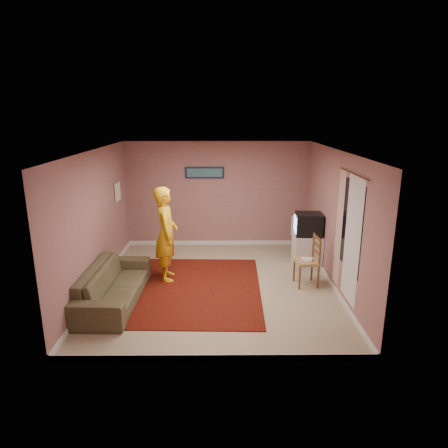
{
  "coord_description": "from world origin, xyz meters",
  "views": [
    {
      "loc": [
        0.1,
        -7.21,
        3.25
      ],
      "look_at": [
        0.16,
        0.6,
        1.07
      ],
      "focal_mm": 32.0,
      "sensor_mm": 36.0,
      "label": 1
    }
  ],
  "objects_px": {
    "crt_tv": "(308,224)",
    "chair_a": "(302,235)",
    "tv_cabinet": "(307,251)",
    "person": "(166,234)",
    "chair_b": "(307,255)",
    "sofa": "(114,285)"
  },
  "relations": [
    {
      "from": "person",
      "to": "chair_b",
      "type": "bearing_deg",
      "value": -103.84
    },
    {
      "from": "chair_b",
      "to": "person",
      "type": "bearing_deg",
      "value": -102.54
    },
    {
      "from": "chair_a",
      "to": "sofa",
      "type": "bearing_deg",
      "value": -135.58
    },
    {
      "from": "chair_a",
      "to": "person",
      "type": "xyz_separation_m",
      "value": [
        -2.95,
        -1.25,
        0.41
      ]
    },
    {
      "from": "tv_cabinet",
      "to": "sofa",
      "type": "xyz_separation_m",
      "value": [
        -3.75,
        -1.61,
        -0.04
      ]
    },
    {
      "from": "tv_cabinet",
      "to": "sofa",
      "type": "height_order",
      "value": "tv_cabinet"
    },
    {
      "from": "crt_tv",
      "to": "chair_a",
      "type": "relative_size",
      "value": 1.24
    },
    {
      "from": "chair_a",
      "to": "chair_b",
      "type": "xyz_separation_m",
      "value": [
        -0.21,
        -1.58,
        0.08
      ]
    },
    {
      "from": "tv_cabinet",
      "to": "person",
      "type": "height_order",
      "value": "person"
    },
    {
      "from": "chair_b",
      "to": "sofa",
      "type": "height_order",
      "value": "chair_b"
    },
    {
      "from": "crt_tv",
      "to": "chair_b",
      "type": "distance_m",
      "value": 1.0
    },
    {
      "from": "tv_cabinet",
      "to": "chair_a",
      "type": "distance_m",
      "value": 0.68
    },
    {
      "from": "person",
      "to": "crt_tv",
      "type": "bearing_deg",
      "value": -85.73
    },
    {
      "from": "person",
      "to": "chair_a",
      "type": "bearing_deg",
      "value": -74.12
    },
    {
      "from": "chair_a",
      "to": "person",
      "type": "bearing_deg",
      "value": -143.68
    },
    {
      "from": "crt_tv",
      "to": "sofa",
      "type": "relative_size",
      "value": 0.26
    },
    {
      "from": "chair_b",
      "to": "sofa",
      "type": "distance_m",
      "value": 3.63
    },
    {
      "from": "tv_cabinet",
      "to": "crt_tv",
      "type": "relative_size",
      "value": 1.26
    },
    {
      "from": "chair_a",
      "to": "person",
      "type": "height_order",
      "value": "person"
    },
    {
      "from": "sofa",
      "to": "chair_b",
      "type": "bearing_deg",
      "value": -77.36
    },
    {
      "from": "tv_cabinet",
      "to": "person",
      "type": "xyz_separation_m",
      "value": [
        -2.94,
        -0.59,
        0.58
      ]
    },
    {
      "from": "crt_tv",
      "to": "person",
      "type": "distance_m",
      "value": 2.99
    }
  ]
}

